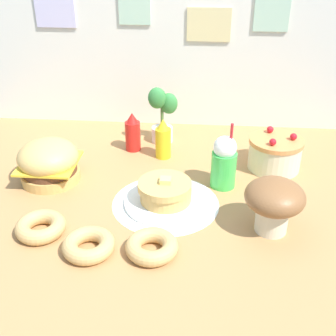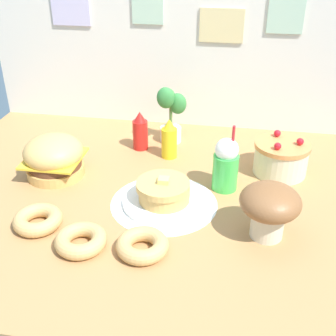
# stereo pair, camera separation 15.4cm
# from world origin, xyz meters

# --- Properties ---
(ground_plane) EXTENTS (2.38, 1.77, 0.02)m
(ground_plane) POSITION_xyz_m (0.00, 0.00, -0.01)
(ground_plane) COLOR #B27F4C
(back_wall) EXTENTS (2.38, 0.04, 0.94)m
(back_wall) POSITION_xyz_m (0.00, 0.88, 0.48)
(back_wall) COLOR silver
(back_wall) RESTS_ON ground_plane
(doily_mat) EXTENTS (0.50, 0.50, 0.00)m
(doily_mat) POSITION_xyz_m (0.07, -0.07, 0.00)
(doily_mat) COLOR white
(doily_mat) RESTS_ON ground_plane
(burger) EXTENTS (0.30, 0.30, 0.22)m
(burger) POSITION_xyz_m (-0.53, 0.10, 0.10)
(burger) COLOR #DBA859
(burger) RESTS_ON ground_plane
(pancake_stack) EXTENTS (0.39, 0.39, 0.14)m
(pancake_stack) POSITION_xyz_m (0.07, -0.07, 0.05)
(pancake_stack) COLOR white
(pancake_stack) RESTS_ON doily_mat
(layer_cake) EXTENTS (0.28, 0.28, 0.21)m
(layer_cake) POSITION_xyz_m (0.62, 0.32, 0.09)
(layer_cake) COLOR beige
(layer_cake) RESTS_ON ground_plane
(ketchup_bottle) EXTENTS (0.09, 0.09, 0.23)m
(ketchup_bottle) POSITION_xyz_m (-0.16, 0.47, 0.11)
(ketchup_bottle) COLOR red
(ketchup_bottle) RESTS_ON ground_plane
(mustard_bottle) EXTENTS (0.09, 0.09, 0.23)m
(mustard_bottle) POSITION_xyz_m (0.02, 0.40, 0.11)
(mustard_bottle) COLOR yellow
(mustard_bottle) RESTS_ON ground_plane
(cream_soda_cup) EXTENTS (0.13, 0.13, 0.34)m
(cream_soda_cup) POSITION_xyz_m (0.34, 0.12, 0.13)
(cream_soda_cup) COLOR green
(cream_soda_cup) RESTS_ON ground_plane
(donut_pink_glaze) EXTENTS (0.21, 0.21, 0.06)m
(donut_pink_glaze) POSITION_xyz_m (-0.43, -0.33, 0.03)
(donut_pink_glaze) COLOR tan
(donut_pink_glaze) RESTS_ON ground_plane
(donut_chocolate) EXTENTS (0.21, 0.21, 0.06)m
(donut_chocolate) POSITION_xyz_m (-0.20, -0.43, 0.03)
(donut_chocolate) COLOR tan
(donut_chocolate) RESTS_ON ground_plane
(donut_vanilla) EXTENTS (0.21, 0.21, 0.06)m
(donut_vanilla) POSITION_xyz_m (0.05, -0.42, 0.03)
(donut_vanilla) COLOR tan
(donut_vanilla) RESTS_ON ground_plane
(potted_plant) EXTENTS (0.17, 0.13, 0.35)m
(potted_plant) POSITION_xyz_m (-0.01, 0.60, 0.19)
(potted_plant) COLOR white
(potted_plant) RESTS_ON ground_plane
(mushroom_stool) EXTENTS (0.25, 0.25, 0.24)m
(mushroom_stool) POSITION_xyz_m (0.54, -0.23, 0.15)
(mushroom_stool) COLOR beige
(mushroom_stool) RESTS_ON ground_plane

